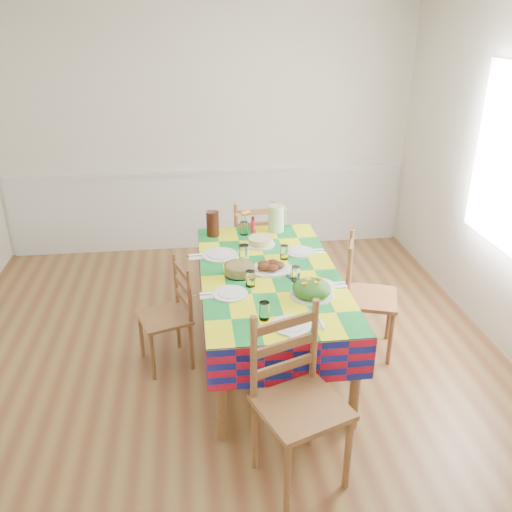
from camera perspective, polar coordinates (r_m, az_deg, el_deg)
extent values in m
cube|color=brown|center=(4.26, -3.11, -12.52)|extent=(4.50, 5.00, 0.04)
cube|color=beige|center=(6.04, -5.23, 13.03)|extent=(4.50, 0.04, 2.70)
cube|color=silver|center=(6.10, -5.05, 8.79)|extent=(4.41, 0.06, 0.04)
cube|color=silver|center=(6.25, -4.91, 4.85)|extent=(4.41, 0.03, 0.90)
cylinder|color=brown|center=(3.50, -3.71, -14.35)|extent=(0.07, 0.07, 0.70)
cylinder|color=brown|center=(3.64, 10.42, -13.09)|extent=(0.07, 0.07, 0.70)
cylinder|color=brown|center=(4.99, -5.01, -1.66)|extent=(0.07, 0.07, 0.70)
cylinder|color=brown|center=(5.09, 4.79, -1.13)|extent=(0.07, 0.07, 0.70)
cube|color=brown|center=(4.08, 1.44, -2.08)|extent=(0.99, 1.87, 0.04)
cube|color=#B40F24|center=(4.07, 1.45, -1.78)|extent=(1.02, 1.91, 0.01)
cube|color=#B40F24|center=(4.10, -5.70, -4.07)|extent=(0.01, 1.91, 0.30)
cube|color=#B40F24|center=(4.24, 8.31, -3.22)|extent=(0.01, 1.91, 0.30)
cube|color=#B40F24|center=(3.34, 3.86, -11.38)|extent=(1.02, 0.01, 0.30)
cube|color=#B40F24|center=(4.99, -0.18, 1.49)|extent=(1.02, 0.01, 0.30)
cylinder|color=white|center=(3.40, 3.73, -7.32)|extent=(0.25, 0.25, 0.01)
cylinder|color=white|center=(3.40, 3.73, -7.18)|extent=(0.17, 0.17, 0.01)
cylinder|color=white|center=(3.44, 0.87, -5.79)|extent=(0.07, 0.07, 0.12)
cube|color=white|center=(3.44, 6.44, -7.16)|extent=(0.09, 0.09, 0.01)
cube|color=silver|center=(3.43, 6.14, -7.12)|extent=(0.01, 0.16, 0.00)
cube|color=silver|center=(3.44, 6.74, -7.07)|extent=(0.01, 0.18, 0.00)
cylinder|color=white|center=(3.76, -2.75, -3.98)|extent=(0.25, 0.25, 0.01)
cylinder|color=white|center=(3.75, -2.75, -3.86)|extent=(0.17, 0.17, 0.01)
cylinder|color=white|center=(3.84, -0.59, -2.39)|extent=(0.07, 0.07, 0.12)
cube|color=white|center=(3.75, -5.24, -4.17)|extent=(0.09, 0.09, 0.01)
cube|color=silver|center=(3.75, -5.52, -4.12)|extent=(0.15, 0.01, 0.00)
cube|color=silver|center=(3.75, -4.96, -4.09)|extent=(0.18, 0.01, 0.00)
cylinder|color=white|center=(4.34, -3.84, 0.09)|extent=(0.29, 0.29, 0.01)
cylinder|color=white|center=(4.33, -3.85, 0.22)|extent=(0.20, 0.20, 0.01)
cylinder|color=white|center=(4.21, -1.29, 0.27)|extent=(0.08, 0.08, 0.14)
cube|color=white|center=(4.34, -6.38, -0.09)|extent=(0.11, 0.11, 0.01)
cube|color=silver|center=(4.33, -6.66, -0.04)|extent=(0.18, 0.01, 0.00)
cube|color=silver|center=(4.33, -6.10, -0.01)|extent=(0.21, 0.01, 0.00)
cylinder|color=white|center=(3.89, 6.63, -3.11)|extent=(0.24, 0.24, 0.01)
cylinder|color=white|center=(3.88, 6.64, -3.00)|extent=(0.17, 0.17, 0.01)
cylinder|color=white|center=(3.92, 4.21, -1.89)|extent=(0.07, 0.07, 0.11)
cube|color=white|center=(3.93, 8.86, -3.01)|extent=(0.09, 0.09, 0.01)
cube|color=silver|center=(3.92, 8.62, -2.97)|extent=(0.15, 0.01, 0.00)
cube|color=silver|center=(3.93, 9.11, -2.94)|extent=(0.17, 0.01, 0.00)
cylinder|color=white|center=(4.41, 4.64, 0.45)|extent=(0.24, 0.24, 0.01)
cylinder|color=white|center=(4.40, 4.64, 0.55)|extent=(0.17, 0.17, 0.01)
cylinder|color=white|center=(4.26, 2.98, 0.40)|extent=(0.07, 0.07, 0.11)
cube|color=white|center=(4.44, 6.62, 0.51)|extent=(0.09, 0.09, 0.01)
cube|color=silver|center=(4.43, 6.41, 0.55)|extent=(0.15, 0.01, 0.00)
cube|color=silver|center=(4.44, 6.85, 0.57)|extent=(0.17, 0.01, 0.00)
ellipsoid|color=white|center=(4.09, 1.52, -1.44)|extent=(0.35, 0.25, 0.02)
ellipsoid|color=black|center=(4.08, 2.39, -0.96)|extent=(0.09, 0.08, 0.05)
ellipsoid|color=black|center=(4.12, 1.75, -0.73)|extent=(0.09, 0.08, 0.05)
ellipsoid|color=black|center=(4.10, 0.82, -0.85)|extent=(0.09, 0.08, 0.05)
ellipsoid|color=black|center=(4.05, 0.78, -1.18)|extent=(0.09, 0.08, 0.05)
ellipsoid|color=black|center=(4.03, 1.70, -1.29)|extent=(0.09, 0.08, 0.05)
cylinder|color=white|center=(3.76, 5.86, -4.08)|extent=(0.30, 0.30, 0.01)
ellipsoid|color=#173F0F|center=(3.74, 5.89, -3.45)|extent=(0.27, 0.27, 0.12)
cube|color=#FF9D16|center=(3.67, 5.12, -2.90)|extent=(0.03, 0.02, 0.01)
cube|color=#FF9D16|center=(3.73, 5.53, -2.45)|extent=(0.04, 0.04, 0.01)
cube|color=#FF9D16|center=(3.69, 6.33, -2.83)|extent=(0.03, 0.04, 0.01)
cube|color=#FF9D16|center=(3.75, 6.72, -2.37)|extent=(0.04, 0.04, 0.01)
cylinder|color=white|center=(4.02, -1.76, -1.45)|extent=(0.22, 0.22, 0.08)
cylinder|color=#C7C169|center=(4.02, -1.76, -1.43)|extent=(0.20, 0.20, 0.07)
cylinder|color=white|center=(4.53, 0.49, 1.24)|extent=(0.24, 0.24, 0.01)
cylinder|color=tan|center=(4.52, 0.49, 1.63)|extent=(0.20, 0.20, 0.06)
cube|color=black|center=(4.01, 3.42, -2.13)|extent=(0.12, 0.28, 0.01)
cube|color=black|center=(4.03, 4.05, -1.97)|extent=(0.06, 0.29, 0.01)
cylinder|color=white|center=(4.73, -1.28, 2.93)|extent=(0.07, 0.07, 0.12)
cylinder|color=#3C7226|center=(4.71, -1.53, 3.43)|extent=(0.01, 0.01, 0.17)
ellipsoid|color=#FF9D16|center=(4.68, -1.90, 4.36)|extent=(0.05, 0.05, 0.02)
cylinder|color=#3C7226|center=(4.72, -1.12, 3.49)|extent=(0.01, 0.01, 0.17)
ellipsoid|color=#FF9D16|center=(4.70, -0.88, 4.67)|extent=(0.05, 0.05, 0.02)
cylinder|color=#3C7226|center=(4.70, -1.27, 3.37)|extent=(0.01, 0.01, 0.17)
ellipsoid|color=#FF9D16|center=(4.64, -1.25, 4.57)|extent=(0.05, 0.05, 0.02)
cylinder|color=red|center=(4.77, -0.32, 3.35)|extent=(0.03, 0.03, 0.15)
cylinder|color=#AFDA9A|center=(4.79, 2.15, 3.98)|extent=(0.14, 0.14, 0.24)
cylinder|color=black|center=(4.70, -4.58, 3.42)|extent=(0.11, 0.11, 0.22)
cube|color=white|center=(3.29, 4.09, -8.54)|extent=(0.07, 0.02, 0.02)
cylinder|color=brown|center=(3.14, 3.33, -22.42)|extent=(0.04, 0.04, 0.50)
cylinder|color=brown|center=(3.31, 9.64, -19.78)|extent=(0.04, 0.04, 0.50)
cylinder|color=brown|center=(3.38, -0.15, -18.31)|extent=(0.04, 0.04, 0.50)
cylinder|color=brown|center=(3.53, 5.83, -16.15)|extent=(0.04, 0.04, 0.50)
cube|color=brown|center=(3.16, 4.85, -15.60)|extent=(0.59, 0.58, 0.03)
cylinder|color=brown|center=(3.05, -0.26, -10.90)|extent=(0.04, 0.04, 0.56)
cylinder|color=brown|center=(3.22, 6.12, -8.90)|extent=(0.04, 0.04, 0.56)
cube|color=brown|center=(3.20, 2.99, -11.53)|extent=(0.38, 0.16, 0.06)
cube|color=brown|center=(3.11, 3.04, -9.38)|extent=(0.38, 0.16, 0.06)
cube|color=brown|center=(3.03, 3.10, -7.12)|extent=(0.38, 0.16, 0.06)
cylinder|color=brown|center=(5.59, 0.87, -0.04)|extent=(0.04, 0.04, 0.44)
cylinder|color=brown|center=(5.53, -2.68, -0.36)|extent=(0.04, 0.04, 0.44)
cylinder|color=brown|center=(5.30, 1.68, -1.50)|extent=(0.04, 0.04, 0.44)
cylinder|color=brown|center=(5.24, -2.06, -1.85)|extent=(0.04, 0.04, 0.44)
cube|color=brown|center=(5.32, -0.56, 1.36)|extent=(0.44, 0.43, 0.03)
cylinder|color=brown|center=(5.11, 1.77, 3.13)|extent=(0.04, 0.04, 0.49)
cylinder|color=brown|center=(5.04, -2.12, 2.82)|extent=(0.04, 0.04, 0.49)
cube|color=brown|center=(5.11, -0.16, 1.96)|extent=(0.35, 0.05, 0.05)
cube|color=brown|center=(5.06, -0.16, 3.29)|extent=(0.35, 0.05, 0.05)
cube|color=brown|center=(5.01, -0.16, 4.64)|extent=(0.35, 0.05, 0.05)
cylinder|color=brown|center=(4.41, -11.98, -8.19)|extent=(0.03, 0.03, 0.40)
cylinder|color=brown|center=(4.15, -10.82, -10.40)|extent=(0.03, 0.03, 0.40)
cylinder|color=brown|center=(4.47, -8.20, -7.37)|extent=(0.03, 0.03, 0.40)
cylinder|color=brown|center=(4.21, -6.81, -9.47)|extent=(0.03, 0.03, 0.40)
cube|color=brown|center=(4.19, -9.66, -6.38)|extent=(0.46, 0.47, 0.03)
cylinder|color=brown|center=(4.27, -8.42, -2.50)|extent=(0.03, 0.03, 0.45)
cylinder|color=brown|center=(4.00, -6.99, -4.40)|extent=(0.03, 0.03, 0.45)
cube|color=brown|center=(4.17, -7.66, -4.50)|extent=(0.12, 0.31, 0.04)
cube|color=brown|center=(4.12, -7.75, -3.09)|extent=(0.12, 0.31, 0.04)
cube|color=brown|center=(4.07, -7.84, -1.64)|extent=(0.12, 0.31, 0.04)
cylinder|color=brown|center=(4.35, 13.96, -8.48)|extent=(0.04, 0.04, 0.46)
cylinder|color=brown|center=(4.66, 13.84, -6.06)|extent=(0.04, 0.04, 0.46)
cylinder|color=brown|center=(4.34, 9.38, -8.13)|extent=(0.04, 0.04, 0.46)
cylinder|color=brown|center=(4.65, 9.59, -5.73)|extent=(0.04, 0.04, 0.46)
cube|color=brown|center=(4.37, 11.97, -4.35)|extent=(0.52, 0.53, 0.03)
cylinder|color=brown|center=(4.10, 9.69, -2.43)|extent=(0.04, 0.04, 0.51)
cylinder|color=brown|center=(4.43, 9.89, -0.33)|extent=(0.04, 0.04, 0.51)
cube|color=brown|center=(4.31, 9.70, -2.55)|extent=(0.13, 0.35, 0.05)
cube|color=brown|center=(4.25, 9.82, -0.97)|extent=(0.13, 0.35, 0.05)
cube|color=brown|center=(4.20, 9.95, 0.66)|extent=(0.13, 0.35, 0.05)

